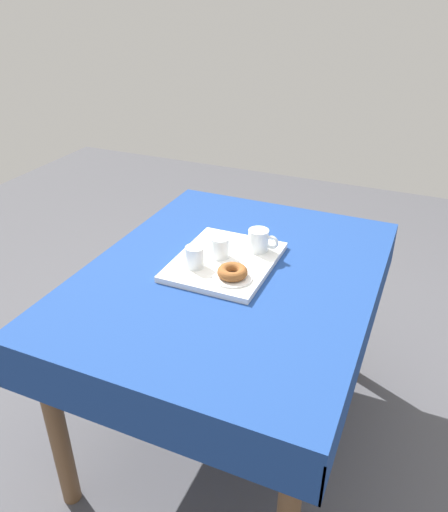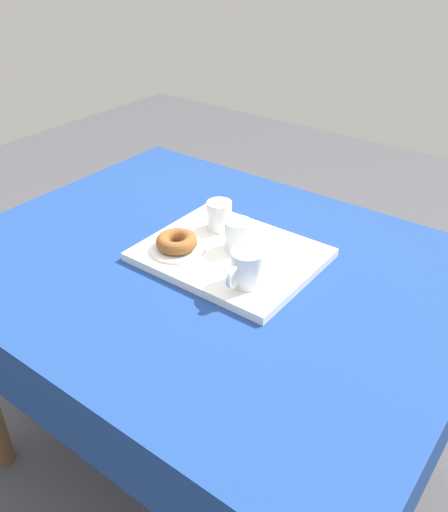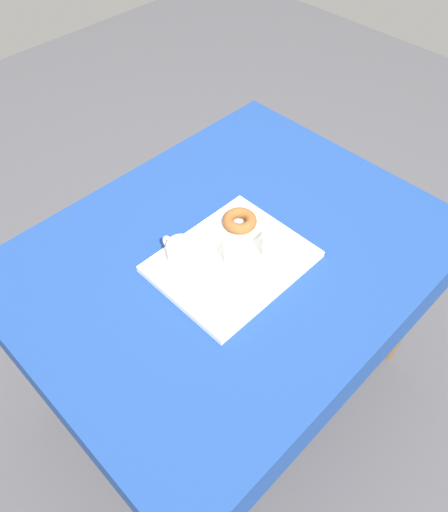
% 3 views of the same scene
% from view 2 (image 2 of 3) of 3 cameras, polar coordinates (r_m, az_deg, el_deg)
% --- Properties ---
extents(ground_plane, '(6.00, 6.00, 0.00)m').
position_cam_2_polar(ground_plane, '(1.83, -1.27, -20.82)').
color(ground_plane, '#47474C').
extents(dining_table, '(1.25, 0.97, 0.76)m').
position_cam_2_polar(dining_table, '(1.36, -1.61, -3.99)').
color(dining_table, navy).
rests_on(dining_table, ground).
extents(serving_tray, '(0.41, 0.33, 0.02)m').
position_cam_2_polar(serving_tray, '(1.31, 0.69, 0.14)').
color(serving_tray, white).
rests_on(serving_tray, dining_table).
extents(tea_mug_left, '(0.07, 0.11, 0.08)m').
position_cam_2_polar(tea_mug_left, '(1.17, 2.44, -1.37)').
color(tea_mug_left, white).
rests_on(tea_mug_left, serving_tray).
extents(water_glass_near, '(0.06, 0.06, 0.08)m').
position_cam_2_polar(water_glass_near, '(1.38, -0.50, 4.18)').
color(water_glass_near, white).
rests_on(water_glass_near, serving_tray).
extents(water_glass_far, '(0.06, 0.06, 0.08)m').
position_cam_2_polar(water_glass_far, '(1.29, 1.49, 2.09)').
color(water_glass_far, white).
rests_on(water_glass_far, serving_tray).
extents(donut_plate_left, '(0.14, 0.14, 0.01)m').
position_cam_2_polar(donut_plate_left, '(1.31, -5.01, 0.80)').
color(donut_plate_left, white).
rests_on(donut_plate_left, serving_tray).
extents(sugar_donut_left, '(0.10, 0.10, 0.03)m').
position_cam_2_polar(sugar_donut_left, '(1.30, -5.05, 1.55)').
color(sugar_donut_left, brown).
rests_on(sugar_donut_left, donut_plate_left).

